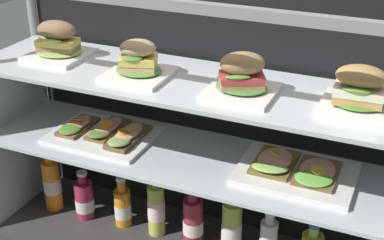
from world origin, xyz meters
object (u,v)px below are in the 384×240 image
(juice_bottle_tucked_behind, at_px, (193,220))
(juice_bottle_front_second, at_px, (232,227))
(plated_roll_sandwich_near_left_corner, at_px, (242,79))
(juice_bottle_back_center, at_px, (156,208))
(open_sandwich_tray_left_of_center, at_px, (295,171))
(juice_bottle_back_right, at_px, (123,206))
(juice_bottle_front_right_end, at_px, (52,184))
(juice_bottle_back_left, at_px, (84,199))
(open_sandwich_tray_right_of_center, at_px, (104,133))
(plated_roll_sandwich_mid_left, at_px, (58,44))
(plated_roll_sandwich_far_left, at_px, (359,93))
(plated_roll_sandwich_near_right_corner, at_px, (138,63))

(juice_bottle_tucked_behind, relative_size, juice_bottle_front_second, 0.83)
(plated_roll_sandwich_near_left_corner, bearing_deg, juice_bottle_back_center, 168.72)
(juice_bottle_tucked_behind, bearing_deg, juice_bottle_front_second, -1.03)
(open_sandwich_tray_left_of_center, distance_m, juice_bottle_back_right, 0.68)
(juice_bottle_front_right_end, height_order, juice_bottle_back_center, juice_bottle_front_right_end)
(juice_bottle_back_right, bearing_deg, juice_bottle_back_left, -173.65)
(plated_roll_sandwich_near_left_corner, distance_m, open_sandwich_tray_right_of_center, 0.56)
(plated_roll_sandwich_mid_left, relative_size, juice_bottle_back_center, 0.77)
(plated_roll_sandwich_mid_left, xyz_separation_m, open_sandwich_tray_right_of_center, (0.16, -0.01, -0.28))
(juice_bottle_back_left, bearing_deg, open_sandwich_tray_left_of_center, 0.50)
(plated_roll_sandwich_near_left_corner, xyz_separation_m, open_sandwich_tray_left_of_center, (0.16, 0.05, -0.28))
(juice_bottle_front_right_end, distance_m, juice_bottle_back_center, 0.43)
(plated_roll_sandwich_far_left, relative_size, juice_bottle_back_right, 0.93)
(juice_bottle_back_left, relative_size, juice_bottle_back_right, 0.96)
(plated_roll_sandwich_near_right_corner, height_order, juice_bottle_back_left, plated_roll_sandwich_near_right_corner)
(juice_bottle_back_left, relative_size, juice_bottle_front_second, 0.75)
(open_sandwich_tray_left_of_center, relative_size, juice_bottle_tucked_behind, 1.61)
(plated_roll_sandwich_mid_left, xyz_separation_m, juice_bottle_front_second, (0.60, 0.02, -0.56))
(open_sandwich_tray_right_of_center, xyz_separation_m, open_sandwich_tray_left_of_center, (0.64, 0.02, 0.00))
(open_sandwich_tray_right_of_center, height_order, open_sandwich_tray_left_of_center, open_sandwich_tray_left_of_center)
(open_sandwich_tray_right_of_center, relative_size, open_sandwich_tray_left_of_center, 1.00)
(juice_bottle_back_right, xyz_separation_m, juice_bottle_front_second, (0.41, 0.01, 0.02))
(plated_roll_sandwich_near_right_corner, height_order, open_sandwich_tray_left_of_center, plated_roll_sandwich_near_right_corner)
(juice_bottle_front_right_end, bearing_deg, plated_roll_sandwich_far_left, -1.27)
(plated_roll_sandwich_mid_left, height_order, plated_roll_sandwich_near_left_corner, plated_roll_sandwich_mid_left)
(open_sandwich_tray_right_of_center, distance_m, open_sandwich_tray_left_of_center, 0.64)
(plated_roll_sandwich_near_left_corner, height_order, plated_roll_sandwich_far_left, plated_roll_sandwich_far_left)
(juice_bottle_front_second, bearing_deg, open_sandwich_tray_right_of_center, -174.91)
(plated_roll_sandwich_mid_left, xyz_separation_m, juice_bottle_back_left, (0.04, -0.00, -0.59))
(open_sandwich_tray_right_of_center, bearing_deg, plated_roll_sandwich_near_right_corner, -10.32)
(plated_roll_sandwich_near_right_corner, relative_size, juice_bottle_back_right, 0.94)
(juice_bottle_tucked_behind, bearing_deg, plated_roll_sandwich_near_right_corner, -154.12)
(juice_bottle_tucked_behind, xyz_separation_m, juice_bottle_front_second, (0.14, -0.00, 0.01))
(plated_roll_sandwich_far_left, distance_m, juice_bottle_back_left, 1.08)
(juice_bottle_back_right, xyz_separation_m, juice_bottle_tucked_behind, (0.27, 0.01, 0.01))
(juice_bottle_back_right, height_order, juice_bottle_tucked_behind, juice_bottle_tucked_behind)
(plated_roll_sandwich_near_right_corner, distance_m, juice_bottle_back_center, 0.56)
(juice_bottle_back_right, relative_size, juice_bottle_back_center, 0.83)
(juice_bottle_front_right_end, bearing_deg, open_sandwich_tray_left_of_center, 0.37)
(plated_roll_sandwich_far_left, height_order, juice_bottle_back_center, plated_roll_sandwich_far_left)
(juice_bottle_back_left, bearing_deg, juice_bottle_front_right_end, 179.67)
(plated_roll_sandwich_near_right_corner, distance_m, plated_roll_sandwich_far_left, 0.63)
(open_sandwich_tray_left_of_center, bearing_deg, juice_bottle_back_left, -179.50)
(plated_roll_sandwich_far_left, relative_size, open_sandwich_tray_left_of_center, 0.55)
(plated_roll_sandwich_far_left, bearing_deg, juice_bottle_tucked_behind, 173.66)
(open_sandwich_tray_left_of_center, height_order, juice_bottle_front_second, open_sandwich_tray_left_of_center)
(plated_roll_sandwich_mid_left, relative_size, juice_bottle_back_left, 0.97)
(plated_roll_sandwich_near_left_corner, distance_m, juice_bottle_front_second, 0.57)
(plated_roll_sandwich_near_right_corner, bearing_deg, juice_bottle_tucked_behind, 25.88)
(juice_bottle_front_second, bearing_deg, juice_bottle_front_right_end, -177.71)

